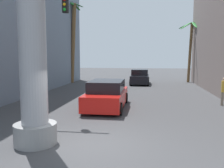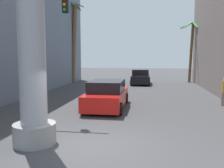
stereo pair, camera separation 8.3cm
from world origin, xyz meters
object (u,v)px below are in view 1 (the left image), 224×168
object	(u,v)px
street_lamp	(223,32)
pedestrian_mid_right	(224,89)
palm_tree_far_right	(191,42)
car_lead	(107,95)
traffic_light_mast	(6,31)
palm_tree_far_left	(73,36)
car_far	(140,77)

from	to	relation	value
street_lamp	pedestrian_mid_right	world-z (taller)	street_lamp
street_lamp	palm_tree_far_right	size ratio (longest dim) A/B	1.08
car_lead	palm_tree_far_right	world-z (taller)	palm_tree_far_right
street_lamp	traffic_light_mast	size ratio (longest dim) A/B	1.26
palm_tree_far_left	pedestrian_mid_right	bearing A→B (deg)	-41.99
car_lead	palm_tree_far_left	world-z (taller)	palm_tree_far_left
traffic_light_mast	pedestrian_mid_right	size ratio (longest dim) A/B	3.43
car_lead	palm_tree_far_right	xyz separation A→B (m)	(6.91, 15.22, 3.71)
car_far	palm_tree_far_left	distance (m)	8.62
traffic_light_mast	palm_tree_far_left	distance (m)	15.83
palm_tree_far_left	palm_tree_far_right	world-z (taller)	palm_tree_far_left
pedestrian_mid_right	street_lamp	bearing A→B (deg)	91.55
car_far	car_lead	bearing A→B (deg)	-96.37
palm_tree_far_left	palm_tree_far_right	distance (m)	13.08
pedestrian_mid_right	traffic_light_mast	bearing A→B (deg)	-159.13
palm_tree_far_left	pedestrian_mid_right	size ratio (longest dim) A/B	5.27
street_lamp	traffic_light_mast	distance (m)	12.18
pedestrian_mid_right	car_far	bearing A→B (deg)	115.95
street_lamp	palm_tree_far_left	world-z (taller)	palm_tree_far_left
palm_tree_far_left	palm_tree_far_right	bearing A→B (deg)	8.97
street_lamp	car_far	xyz separation A→B (m)	(-5.32, 10.25, -3.62)
pedestrian_mid_right	car_lead	bearing A→B (deg)	-165.83
car_lead	car_far	xyz separation A→B (m)	(1.41, 12.67, -0.00)
palm_tree_far_right	car_lead	bearing A→B (deg)	-114.41
traffic_light_mast	car_far	size ratio (longest dim) A/B	1.33
traffic_light_mast	street_lamp	bearing A→B (deg)	24.05
street_lamp	pedestrian_mid_right	bearing A→B (deg)	-88.45
traffic_light_mast	pedestrian_mid_right	bearing A→B (deg)	20.87
street_lamp	traffic_light_mast	world-z (taller)	street_lamp
street_lamp	palm_tree_far_right	world-z (taller)	street_lamp
palm_tree_far_left	car_lead	bearing A→B (deg)	-65.53
palm_tree_far_right	pedestrian_mid_right	bearing A→B (deg)	-90.66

